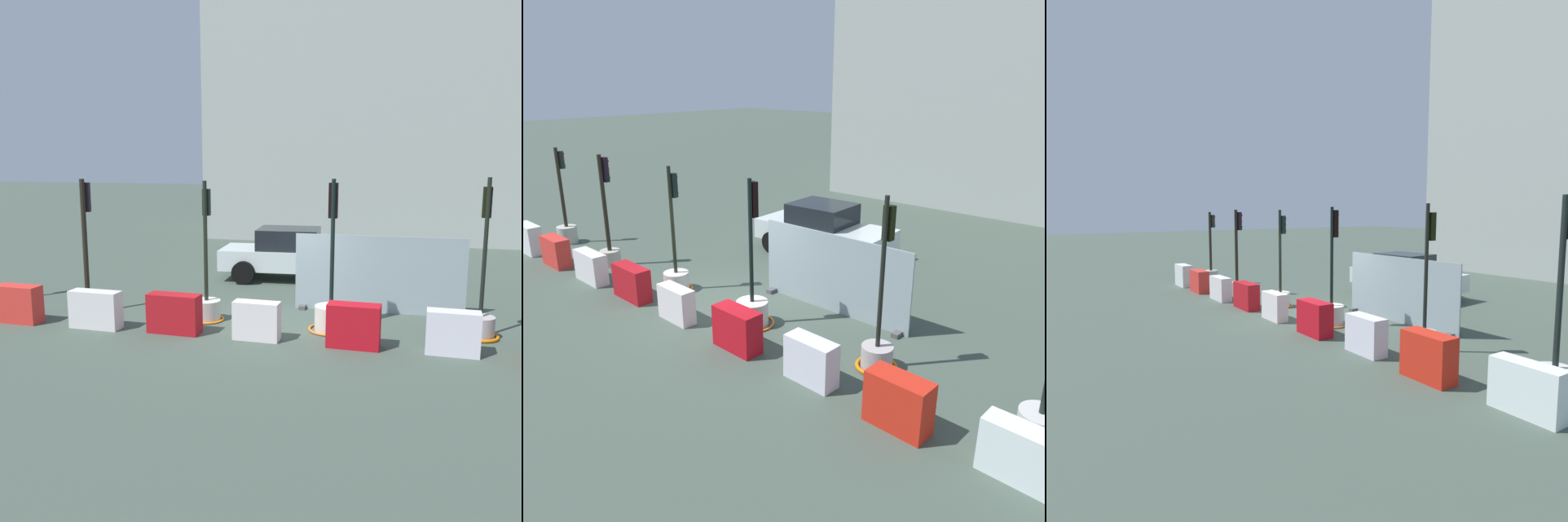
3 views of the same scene
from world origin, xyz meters
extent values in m
plane|color=#425045|center=(0.00, 0.00, 0.00)|extent=(120.00, 120.00, 0.00)
cylinder|color=#B6B8AA|center=(-7.59, 0.06, 0.28)|extent=(0.63, 0.63, 0.56)
cylinder|color=black|center=(-7.59, 0.06, 1.85)|extent=(0.11, 0.11, 2.58)
cube|color=black|center=(-7.56, 0.18, 2.74)|extent=(0.17, 0.17, 0.56)
sphere|color=red|center=(-7.54, 0.26, 2.92)|extent=(0.09, 0.09, 0.09)
sphere|color=orange|center=(-7.54, 0.26, 2.74)|extent=(0.09, 0.09, 0.09)
sphere|color=green|center=(-7.54, 0.26, 2.55)|extent=(0.09, 0.09, 0.09)
cylinder|color=#B3AEA1|center=(-4.52, -0.19, 0.23)|extent=(0.58, 0.58, 0.46)
cylinder|color=black|center=(-4.52, -0.19, 1.84)|extent=(0.12, 0.12, 2.77)
cube|color=black|center=(-4.50, -0.07, 2.80)|extent=(0.19, 0.16, 0.69)
sphere|color=red|center=(-4.49, 0.02, 3.03)|extent=(0.11, 0.11, 0.11)
sphere|color=orange|center=(-4.49, 0.02, 2.80)|extent=(0.11, 0.11, 0.11)
sphere|color=green|center=(-4.49, 0.02, 2.57)|extent=(0.11, 0.11, 0.11)
cylinder|color=beige|center=(-1.54, -0.07, 0.24)|extent=(0.65, 0.65, 0.48)
cylinder|color=black|center=(-1.54, -0.07, 1.85)|extent=(0.09, 0.09, 2.74)
cube|color=black|center=(-1.55, 0.04, 2.73)|extent=(0.16, 0.14, 0.60)
sphere|color=red|center=(-1.55, 0.13, 2.92)|extent=(0.10, 0.10, 0.10)
sphere|color=orange|center=(-1.55, 0.13, 2.73)|extent=(0.10, 0.10, 0.10)
sphere|color=green|center=(-1.55, 0.13, 2.53)|extent=(0.10, 0.10, 0.10)
torus|color=orange|center=(-1.54, -0.07, 0.03)|extent=(0.81, 0.81, 0.05)
cylinder|color=silver|center=(1.36, -0.19, 0.28)|extent=(0.71, 0.71, 0.55)
cylinder|color=black|center=(1.36, -0.19, 1.92)|extent=(0.09, 0.09, 2.74)
cube|color=black|center=(1.34, -0.08, 2.83)|extent=(0.19, 0.16, 0.75)
sphere|color=red|center=(1.33, 0.01, 3.08)|extent=(0.11, 0.11, 0.11)
sphere|color=orange|center=(1.33, 0.01, 2.83)|extent=(0.11, 0.11, 0.11)
sphere|color=green|center=(1.33, 0.01, 2.58)|extent=(0.11, 0.11, 0.11)
torus|color=orange|center=(1.36, -0.19, 0.03)|extent=(0.98, 0.98, 0.05)
cylinder|color=#B1A7A8|center=(4.45, 0.05, 0.23)|extent=(0.60, 0.60, 0.46)
cylinder|color=black|center=(4.45, 0.05, 1.90)|extent=(0.09, 0.09, 2.88)
cube|color=black|center=(4.44, 0.17, 2.83)|extent=(0.18, 0.16, 0.63)
sphere|color=red|center=(4.44, 0.26, 3.04)|extent=(0.11, 0.11, 0.11)
sphere|color=orange|center=(4.44, 0.26, 2.83)|extent=(0.11, 0.11, 0.11)
sphere|color=green|center=(4.44, 0.26, 2.62)|extent=(0.11, 0.11, 0.11)
torus|color=orange|center=(4.45, 0.05, 0.04)|extent=(0.81, 0.81, 0.07)
cylinder|color=beige|center=(7.45, -0.19, 0.26)|extent=(0.66, 0.66, 0.53)
cylinder|color=black|center=(7.45, -0.19, 1.98)|extent=(0.10, 0.10, 2.91)
torus|color=orange|center=(7.45, -0.19, 0.04)|extent=(0.90, 0.90, 0.07)
cube|color=silver|center=(-7.46, -1.24, 0.46)|extent=(1.12, 0.46, 0.91)
cube|color=red|center=(-5.67, -1.25, 0.43)|extent=(1.07, 0.47, 0.86)
cube|color=silver|center=(-3.72, -1.24, 0.42)|extent=(1.16, 0.44, 0.84)
cube|color=#B1131A|center=(-1.89, -1.16, 0.43)|extent=(1.16, 0.46, 0.85)
cube|color=silver|center=(-0.06, -1.19, 0.40)|extent=(0.98, 0.40, 0.81)
cube|color=red|center=(1.93, -1.20, 0.44)|extent=(1.06, 0.49, 0.88)
cube|color=silver|center=(3.82, -1.16, 0.43)|extent=(1.01, 0.45, 0.85)
cube|color=red|center=(5.66, -1.28, 0.45)|extent=(1.06, 0.49, 0.90)
cube|color=white|center=(7.52, -1.19, 0.42)|extent=(1.15, 0.44, 0.84)
cube|color=silver|center=(-0.49, 4.84, 0.65)|extent=(4.38, 1.97, 0.61)
cube|color=black|center=(-0.59, 4.84, 1.27)|extent=(1.91, 1.62, 0.62)
cylinder|color=black|center=(-1.76, 3.85, 0.34)|extent=(0.70, 0.32, 0.68)
cylinder|color=black|center=(-1.86, 5.68, 0.34)|extent=(0.70, 0.32, 0.68)
cylinder|color=black|center=(0.89, 4.00, 0.34)|extent=(0.70, 0.32, 0.68)
cylinder|color=black|center=(0.79, 5.84, 0.34)|extent=(0.70, 0.32, 0.68)
cube|color=#8FA1A7|center=(2.27, 1.55, 0.94)|extent=(4.05, 0.04, 1.88)
cube|color=#4C4C4C|center=(0.45, 1.55, 0.05)|extent=(0.16, 0.50, 0.10)
cube|color=#4C4C4C|center=(4.10, 1.55, 0.05)|extent=(0.16, 0.50, 0.10)
camera|label=1|loc=(2.84, -12.48, 3.78)|focal=40.23mm
camera|label=2|loc=(8.96, -7.68, 5.25)|focal=36.13mm
camera|label=3|loc=(11.00, -7.85, 3.16)|focal=30.84mm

